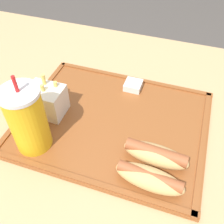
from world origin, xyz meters
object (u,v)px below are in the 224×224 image
object	(u,v)px
hot_dog_far	(150,178)
hot_dog_near	(156,154)
fries_carton	(47,101)
sauce_cup_mayo	(133,85)
soda_cup	(27,120)

from	to	relation	value
hot_dog_far	hot_dog_near	xyz separation A→B (m)	(0.00, -0.06, 0.00)
hot_dog_near	fries_carton	xyz separation A→B (m)	(0.28, -0.06, 0.02)
hot_dog_near	sauce_cup_mayo	distance (m)	0.24
fries_carton	sauce_cup_mayo	distance (m)	0.23
hot_dog_near	fries_carton	distance (m)	0.29
hot_dog_far	sauce_cup_mayo	world-z (taller)	hot_dog_far
hot_dog_near	soda_cup	bearing A→B (deg)	8.68
fries_carton	sauce_cup_mayo	size ratio (longest dim) A/B	2.23
hot_dog_far	sauce_cup_mayo	distance (m)	0.29
hot_dog_near	sauce_cup_mayo	size ratio (longest dim) A/B	3.15
hot_dog_far	sauce_cup_mayo	bearing A→B (deg)	-68.49
soda_cup	hot_dog_near	xyz separation A→B (m)	(-0.26, -0.04, -0.06)
soda_cup	sauce_cup_mayo	size ratio (longest dim) A/B	4.18
soda_cup	fries_carton	bearing A→B (deg)	-80.10
sauce_cup_mayo	fries_carton	bearing A→B (deg)	41.22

